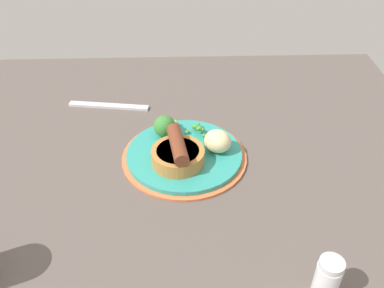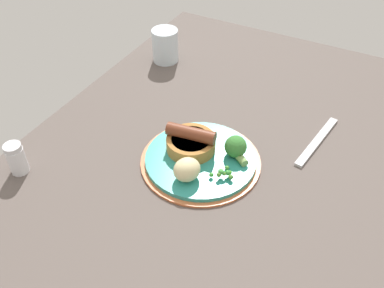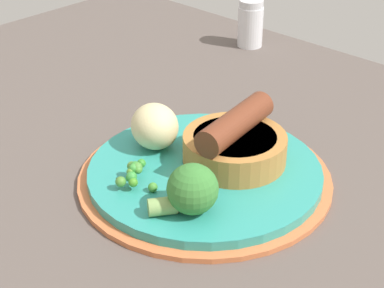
% 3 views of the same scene
% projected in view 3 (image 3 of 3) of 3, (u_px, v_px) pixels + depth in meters
% --- Properties ---
extents(dining_table, '(1.10, 0.80, 0.03)m').
position_uv_depth(dining_table, '(209.00, 227.00, 0.57)').
color(dining_table, '#564C47').
rests_on(dining_table, ground).
extents(dinner_plate, '(0.24, 0.24, 0.01)m').
position_uv_depth(dinner_plate, '(205.00, 175.00, 0.60)').
color(dinner_plate, '#CC6B3D').
rests_on(dinner_plate, dining_table).
extents(sausage_pudding, '(0.10, 0.10, 0.05)m').
position_uv_depth(sausage_pudding, '(235.00, 143.00, 0.60)').
color(sausage_pudding, '#AD7538').
rests_on(sausage_pudding, dinner_plate).
extents(pea_pile, '(0.04, 0.04, 0.02)m').
position_uv_depth(pea_pile, '(135.00, 173.00, 0.57)').
color(pea_pile, '#378C35').
rests_on(pea_pile, dinner_plate).
extents(broccoli_floret_near, '(0.05, 0.06, 0.04)m').
position_uv_depth(broccoli_floret_near, '(190.00, 190.00, 0.53)').
color(broccoli_floret_near, '#387A33').
rests_on(broccoli_floret_near, dinner_plate).
extents(potato_chunk_2, '(0.07, 0.06, 0.04)m').
position_uv_depth(potato_chunk_2, '(155.00, 126.00, 0.62)').
color(potato_chunk_2, beige).
rests_on(potato_chunk_2, dinner_plate).
extents(salt_shaker, '(0.04, 0.04, 0.07)m').
position_uv_depth(salt_shaker, '(250.00, 23.00, 0.88)').
color(salt_shaker, silver).
rests_on(salt_shaker, dining_table).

